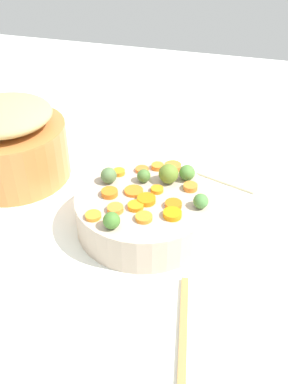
{
  "coord_description": "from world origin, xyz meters",
  "views": [
    {
      "loc": [
        -0.64,
        -0.19,
        0.61
      ],
      "look_at": [
        0.02,
        0.01,
        0.11
      ],
      "focal_mm": 39.02,
      "sensor_mm": 36.0,
      "label": 1
    }
  ],
  "objects": [
    {
      "name": "brussels_sprout_5",
      "position": [
        -0.09,
        0.04,
        0.12
      ],
      "size": [
        0.03,
        0.03,
        0.03
      ],
      "primitive_type": "sphere",
      "color": "#44762C",
      "rests_on": "serving_bowl_carrots"
    },
    {
      "name": "carrot_slice_13",
      "position": [
        0.0,
        0.08,
        0.1
      ],
      "size": [
        0.04,
        0.04,
        0.01
      ],
      "primitive_type": "cylinder",
      "rotation": [
        0.0,
        0.0,
        1.69
      ],
      "color": "orange",
      "rests_on": "serving_bowl_carrots"
    },
    {
      "name": "carrot_slice_14",
      "position": [
        0.04,
        -0.01,
        0.1
      ],
      "size": [
        0.03,
        0.03,
        0.01
      ],
      "primitive_type": "cylinder",
      "rotation": [
        0.0,
        0.0,
        3.34
      ],
      "color": "orange",
      "rests_on": "serving_bowl_carrots"
    },
    {
      "name": "dish_towel",
      "position": [
        0.3,
        -0.16,
        0.02
      ],
      "size": [
        0.2,
        0.2,
        0.01
      ],
      "primitive_type": "cube",
      "rotation": [
        0.0,
        0.0,
        -0.31
      ],
      "color": "#C2B693",
      "rests_on": "tabletop"
    },
    {
      "name": "carrot_slice_2",
      "position": [
        -0.08,
        0.08,
        0.1
      ],
      "size": [
        0.04,
        0.04,
        0.01
      ],
      "primitive_type": "cylinder",
      "rotation": [
        0.0,
        0.0,
        0.46
      ],
      "color": "orange",
      "rests_on": "serving_bowl_carrots"
    },
    {
      "name": "brussels_sprout_3",
      "position": [
        0.1,
        -0.06,
        0.12
      ],
      "size": [
        0.03,
        0.03,
        0.03
      ],
      "primitive_type": "sphere",
      "color": "#4E8035",
      "rests_on": "serving_bowl_carrots"
    },
    {
      "name": "brussels_sprout_1",
      "position": [
        0.04,
        0.1,
        0.12
      ],
      "size": [
        0.03,
        0.03,
        0.03
      ],
      "primitive_type": "sphere",
      "color": "#527241",
      "rests_on": "serving_bowl_carrots"
    },
    {
      "name": "serving_bowl_carrots",
      "position": [
        0.02,
        0.01,
        0.06
      ],
      "size": [
        0.29,
        0.29,
        0.08
      ],
      "primitive_type": "cylinder",
      "color": "#BBA691",
      "rests_on": "tabletop"
    },
    {
      "name": "carrot_slice_0",
      "position": [
        0.13,
        -0.02,
        0.1
      ],
      "size": [
        0.05,
        0.05,
        0.01
      ],
      "primitive_type": "cylinder",
      "rotation": [
        0.0,
        0.0,
        5.57
      ],
      "color": "orange",
      "rests_on": "serving_bowl_carrots"
    },
    {
      "name": "carrot_slice_5",
      "position": [
        -0.03,
        -0.06,
        0.1
      ],
      "size": [
        0.04,
        0.04,
        0.01
      ],
      "primitive_type": "cylinder",
      "rotation": [
        0.0,
        0.0,
        3.18
      ],
      "color": "orange",
      "rests_on": "serving_bowl_carrots"
    },
    {
      "name": "carrot_slice_1",
      "position": [
        0.08,
        0.09,
        0.1
      ],
      "size": [
        0.03,
        0.03,
        0.01
      ],
      "primitive_type": "cylinder",
      "rotation": [
        0.0,
        0.0,
        3.19
      ],
      "color": "orange",
      "rests_on": "serving_bowl_carrots"
    },
    {
      "name": "carrot_slice_8",
      "position": [
        0.11,
        0.04,
        0.1
      ],
      "size": [
        0.04,
        0.04,
        0.01
      ],
      "primitive_type": "cylinder",
      "rotation": [
        0.0,
        0.0,
        5.31
      ],
      "color": "orange",
      "rests_on": "serving_bowl_carrots"
    },
    {
      "name": "stuffing_mound",
      "position": [
        0.11,
        0.38,
        0.19
      ],
      "size": [
        0.22,
        0.22,
        0.06
      ],
      "primitive_type": "ellipsoid",
      "color": "tan",
      "rests_on": "metal_pot"
    },
    {
      "name": "carrot_slice_7",
      "position": [
        0.0,
        -0.06,
        0.1
      ],
      "size": [
        0.05,
        0.05,
        0.01
      ],
      "primitive_type": "cylinder",
      "rotation": [
        0.0,
        0.0,
        2.24
      ],
      "color": "orange",
      "rests_on": "serving_bowl_carrots"
    },
    {
      "name": "brussels_sprout_2",
      "position": [
        0.07,
        0.03,
        0.11
      ],
      "size": [
        0.03,
        0.03,
        0.03
      ],
      "primitive_type": "sphere",
      "color": "#4A7432",
      "rests_on": "serving_bowl_carrots"
    },
    {
      "name": "carrot_slice_12",
      "position": [
        0.0,
        -0.0,
        0.1
      ],
      "size": [
        0.05,
        0.05,
        0.01
      ],
      "primitive_type": "cylinder",
      "rotation": [
        0.0,
        0.0,
        1.84
      ],
      "color": "orange",
      "rests_on": "serving_bowl_carrots"
    },
    {
      "name": "brussels_sprout_4",
      "position": [
        0.08,
        -0.03,
        0.12
      ],
      "size": [
        0.04,
        0.04,
        0.04
      ],
      "primitive_type": "sphere",
      "color": "olive",
      "rests_on": "serving_bowl_carrots"
    },
    {
      "name": "carrot_slice_11",
      "position": [
        0.02,
        0.03,
        0.1
      ],
      "size": [
        0.05,
        0.05,
        0.01
      ],
      "primitive_type": "cylinder",
      "rotation": [
        0.0,
        0.0,
        3.49
      ],
      "color": "orange",
      "rests_on": "serving_bowl_carrots"
    },
    {
      "name": "carrot_slice_9",
      "position": [
        -0.03,
        0.01,
        0.1
      ],
      "size": [
        0.04,
        0.04,
        0.01
      ],
      "primitive_type": "cylinder",
      "rotation": [
        0.0,
        0.0,
        2.43
      ],
      "color": "orange",
      "rests_on": "serving_bowl_carrots"
    },
    {
      "name": "brussels_sprout_0",
      "position": [
        0.01,
        -0.11,
        0.11
      ],
      "size": [
        0.03,
        0.03,
        0.03
      ],
      "primitive_type": "sphere",
      "color": "#4B813C",
      "rests_on": "serving_bowl_carrots"
    },
    {
      "name": "carrot_slice_4",
      "position": [
        -0.05,
        -0.01,
        0.1
      ],
      "size": [
        0.04,
        0.04,
        0.01
      ],
      "primitive_type": "cylinder",
      "rotation": [
        0.0,
        0.0,
        5.88
      ],
      "color": "orange",
      "rests_on": "serving_bowl_carrots"
    },
    {
      "name": "metal_pot",
      "position": [
        0.11,
        0.38,
        0.09
      ],
      "size": [
        0.27,
        0.27,
        0.14
      ],
      "primitive_type": "cylinder",
      "color": "#C77439",
      "rests_on": "tabletop"
    },
    {
      "name": "tabletop",
      "position": [
        0.0,
        0.0,
        0.01
      ],
      "size": [
        2.4,
        2.4,
        0.02
      ],
      "primitive_type": "cube",
      "color": "white",
      "rests_on": "ground"
    },
    {
      "name": "wooden_spoon",
      "position": [
        -0.31,
        -0.14,
        0.03
      ],
      "size": [
        0.3,
        0.08,
        0.01
      ],
      "color": "#B37F46",
      "rests_on": "tabletop"
    },
    {
      "name": "carrot_slice_3",
      "position": [
        0.13,
        0.01,
        0.1
      ],
      "size": [
        0.04,
        0.04,
        0.01
      ],
      "primitive_type": "cylinder",
      "rotation": [
        0.0,
        0.0,
        1.17
      ],
      "color": "orange",
      "rests_on": "serving_bowl_carrots"
    },
    {
      "name": "carrot_slice_6",
      "position": [
        -0.04,
        0.05,
        0.1
      ],
      "size": [
        0.04,
        0.04,
        0.01
      ],
      "primitive_type": "cylinder",
      "rotation": [
        0.0,
        0.0,
        0.1
      ],
      "color": "orange",
      "rests_on": "serving_bowl_carrots"
    },
    {
      "name": "carrot_slice_10",
      "position": [
        0.07,
        -0.08,
        0.1
      ],
      "size": [
        0.04,
        0.04,
        0.01
      ],
      "primitive_type": "cylinder",
      "rotation": [
        0.0,
        0.0,
        2.91
      ],
      "color": "orange",
      "rests_on": "serving_bowl_carrots"
    }
  ]
}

